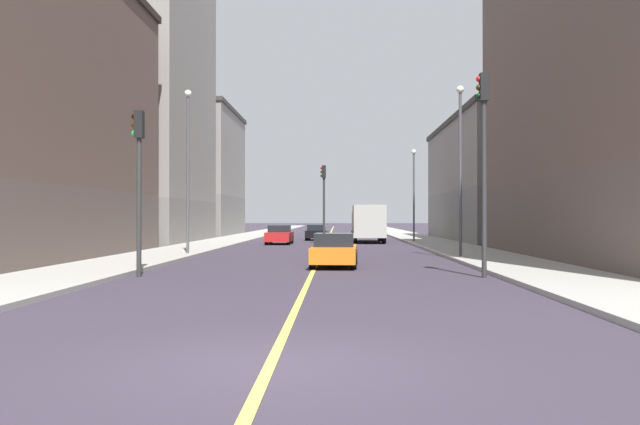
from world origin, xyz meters
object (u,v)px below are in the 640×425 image
at_px(building_right_distant, 189,173).
at_px(building_right_midblock, 135,91).
at_px(building_left_mid, 506,181).
at_px(car_black, 317,232).
at_px(traffic_light_median_far, 324,193).
at_px(car_orange, 335,251).
at_px(street_lamp_left_near, 460,154).
at_px(street_lamp_right_near, 188,156).
at_px(traffic_light_right_near, 139,168).
at_px(traffic_light_left_near, 484,147).
at_px(box_truck, 368,222).
at_px(car_red, 279,235).
at_px(street_lamp_left_far, 414,185).

bearing_deg(building_right_distant, building_right_midblock, -90.00).
xyz_separation_m(building_left_mid, building_right_midblock, (-29.22, -4.53, 6.62)).
xyz_separation_m(building_right_midblock, car_black, (13.72, 6.38, -10.92)).
distance_m(traffic_light_median_far, car_orange, 21.35).
bearing_deg(street_lamp_left_near, street_lamp_right_near, 171.98).
height_order(building_left_mid, building_right_midblock, building_right_midblock).
height_order(traffic_light_right_near, street_lamp_left_near, street_lamp_left_near).
height_order(traffic_light_left_near, box_truck, traffic_light_left_near).
relative_size(traffic_light_median_far, street_lamp_right_near, 0.68).
bearing_deg(building_right_midblock, car_red, -11.05).
bearing_deg(street_lamp_left_far, building_right_distant, 139.21).
bearing_deg(car_orange, street_lamp_left_near, 41.05).
distance_m(building_right_midblock, street_lamp_left_far, 22.46).
distance_m(traffic_light_right_near, street_lamp_right_near, 11.79).
relative_size(traffic_light_left_near, street_lamp_left_far, 0.96).
relative_size(building_right_distant, box_truck, 2.07).
relative_size(street_lamp_left_far, car_black, 1.59).
bearing_deg(traffic_light_right_near, building_left_mid, 58.64).
bearing_deg(street_lamp_right_near, building_right_midblock, 114.92).
relative_size(building_right_distant, traffic_light_left_near, 2.46).
bearing_deg(traffic_light_left_near, car_black, 100.54).
height_order(building_right_midblock, car_orange, building_right_midblock).
distance_m(building_left_mid, building_right_distant, 32.56).
xyz_separation_m(building_right_distant, box_truck, (17.83, -17.58, -5.01)).
relative_size(building_right_midblock, building_right_distant, 1.41).
height_order(traffic_light_median_far, car_red, traffic_light_median_far).
height_order(building_right_midblock, street_lamp_left_near, building_right_midblock).
bearing_deg(car_red, building_right_distant, 118.24).
xyz_separation_m(street_lamp_left_near, street_lamp_left_far, (0.00, 19.42, -0.56)).
xyz_separation_m(traffic_light_right_near, street_lamp_left_near, (12.35, 9.78, 1.35)).
bearing_deg(box_truck, building_right_distant, 135.40).
bearing_deg(street_lamp_left_far, traffic_light_right_near, -112.92).
bearing_deg(car_orange, building_left_mid, 64.21).
bearing_deg(car_orange, street_lamp_right_near, 136.67).
bearing_deg(car_red, car_orange, -79.39).
xyz_separation_m(car_black, box_truck, (4.11, -5.16, 0.90)).
bearing_deg(building_right_midblock, box_truck, 3.89).
xyz_separation_m(building_left_mid, car_orange, (-13.84, -28.65, -4.30)).
relative_size(building_left_mid, building_right_midblock, 1.03).
bearing_deg(building_left_mid, building_right_midblock, -171.19).
xyz_separation_m(traffic_light_median_far, street_lamp_right_near, (-6.55, -14.10, 1.38)).
bearing_deg(street_lamp_right_near, car_red, 77.41).
relative_size(street_lamp_right_near, car_orange, 1.92).
bearing_deg(street_lamp_right_near, street_lamp_left_far, 52.77).
xyz_separation_m(traffic_light_left_near, street_lamp_left_near, (1.02, 9.78, 0.67)).
xyz_separation_m(building_left_mid, street_lamp_left_far, (-7.95, -4.09, -0.56)).
bearing_deg(street_lamp_left_near, traffic_light_right_near, -141.61).
distance_m(street_lamp_left_near, car_orange, 8.92).
bearing_deg(building_right_midblock, street_lamp_right_near, -65.08).
bearing_deg(building_left_mid, building_right_distant, 153.98).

